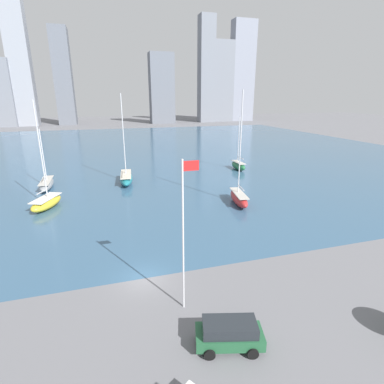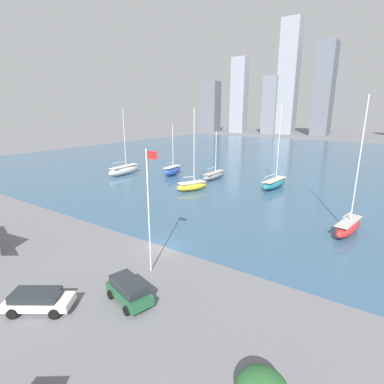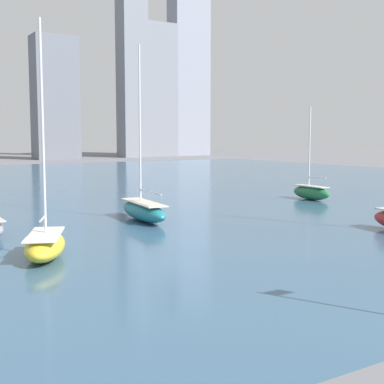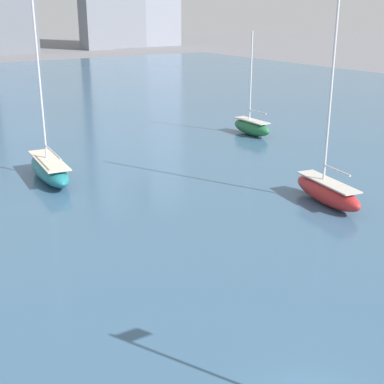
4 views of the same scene
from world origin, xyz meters
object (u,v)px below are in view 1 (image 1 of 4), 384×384
(flag_pole, at_px, (184,233))
(sailboat_teal, at_px, (126,178))
(sailboat_gray, at_px, (47,184))
(sailboat_red, at_px, (239,197))
(sailboat_yellow, at_px, (46,202))
(sailboat_green, at_px, (238,165))
(parked_suv_green, at_px, (229,333))

(flag_pole, relative_size, sailboat_teal, 0.72)
(sailboat_gray, bearing_deg, sailboat_teal, -1.24)
(sailboat_teal, bearing_deg, sailboat_red, -42.52)
(sailboat_yellow, distance_m, sailboat_teal, 16.44)
(sailboat_red, height_order, sailboat_gray, sailboat_red)
(sailboat_teal, height_order, sailboat_gray, sailboat_teal)
(sailboat_teal, relative_size, sailboat_green, 1.41)
(flag_pole, bearing_deg, parked_suv_green, -69.09)
(flag_pole, bearing_deg, sailboat_red, 55.08)
(flag_pole, distance_m, sailboat_red, 25.52)
(sailboat_green, relative_size, sailboat_gray, 1.10)
(sailboat_yellow, height_order, sailboat_green, sailboat_yellow)
(sailboat_red, height_order, sailboat_teal, sailboat_red)
(sailboat_gray, bearing_deg, sailboat_red, -30.42)
(sailboat_teal, xyz_separation_m, sailboat_green, (25.30, 3.86, -0.02))
(sailboat_green, xyz_separation_m, sailboat_gray, (-39.32, -3.49, -0.15))
(flag_pole, bearing_deg, sailboat_gray, 111.84)
(sailboat_red, relative_size, parked_suv_green, 3.53)
(sailboat_yellow, height_order, sailboat_teal, sailboat_teal)
(sailboat_teal, relative_size, sailboat_gray, 1.56)
(sailboat_teal, xyz_separation_m, parked_suv_green, (2.96, -42.24, 0.02))
(flag_pole, xyz_separation_m, sailboat_teal, (-1.20, 37.62, -5.35))
(flag_pole, distance_m, sailboat_green, 48.28)
(sailboat_teal, distance_m, sailboat_green, 25.59)
(sailboat_gray, height_order, parked_suv_green, sailboat_gray)
(sailboat_red, bearing_deg, sailboat_gray, 159.12)
(flag_pole, height_order, sailboat_red, sailboat_red)
(sailboat_red, xyz_separation_m, sailboat_gray, (-29.52, 17.52, -0.23))
(sailboat_gray, bearing_deg, sailboat_green, 5.35)
(sailboat_yellow, bearing_deg, sailboat_red, 10.77)
(sailboat_teal, bearing_deg, parked_suv_green, -80.60)
(sailboat_yellow, bearing_deg, sailboat_green, 44.84)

